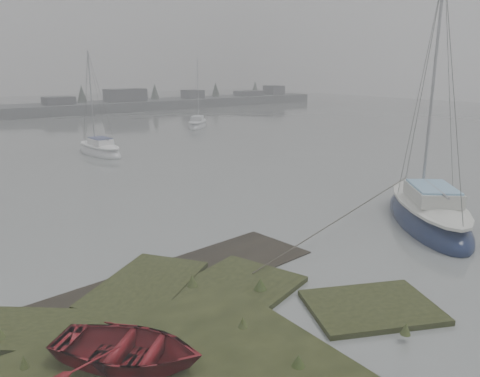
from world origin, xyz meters
name	(u,v)px	position (x,y,z in m)	size (l,w,h in m)	color
ground	(48,154)	(0.00, 30.00, 0.00)	(160.00, 160.00, 0.00)	slate
far_shoreline	(163,103)	(26.84, 61.90, 0.85)	(60.00, 8.00, 4.15)	#4C4F51
sailboat_main	(428,215)	(8.59, 2.84, 0.35)	(7.21, 7.74, 11.26)	#0C1739
sailboat_white	(100,151)	(3.23, 27.52, 0.26)	(2.46, 6.10, 8.41)	silver
sailboat_far_b	(198,125)	(18.18, 37.24, 0.25)	(5.20, 5.58, 8.12)	#B1B7BA
dinghy	(128,349)	(-6.10, 1.00, 0.58)	(2.45, 3.44, 0.71)	maroon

